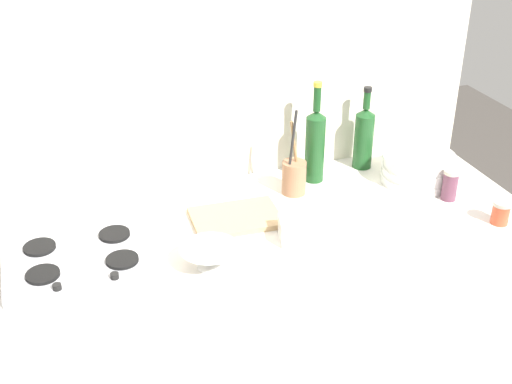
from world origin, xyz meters
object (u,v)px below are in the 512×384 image
at_px(wine_bottle_leftmost, 315,143).
at_px(condiment_jar_front, 501,212).
at_px(utensil_crock, 294,176).
at_px(condiment_jar_rear, 450,185).
at_px(wine_bottle_mid_left, 364,136).
at_px(mixing_bowl, 210,256).
at_px(butter_dish, 305,230).
at_px(plate_stack, 418,168).
at_px(cutting_board, 236,218).
at_px(stovetop_hob, 81,258).

height_order(wine_bottle_leftmost, condiment_jar_front, wine_bottle_leftmost).
distance_m(utensil_crock, condiment_jar_rear, 0.53).
relative_size(wine_bottle_mid_left, utensil_crock, 1.01).
bearing_deg(utensil_crock, mixing_bowl, -139.48).
bearing_deg(butter_dish, utensil_crock, 75.07).
relative_size(plate_stack, cutting_board, 0.94).
relative_size(plate_stack, utensil_crock, 0.86).
relative_size(stovetop_hob, cutting_board, 1.56).
bearing_deg(wine_bottle_leftmost, plate_stack, -19.96).
bearing_deg(stovetop_hob, condiment_jar_front, -9.47).
xyz_separation_m(wine_bottle_mid_left, condiment_jar_rear, (0.17, -0.32, -0.07)).
xyz_separation_m(wine_bottle_mid_left, utensil_crock, (-0.32, -0.11, -0.06)).
bearing_deg(condiment_jar_rear, mixing_bowl, -172.05).
bearing_deg(cutting_board, plate_stack, 4.28).
height_order(plate_stack, condiment_jar_rear, condiment_jar_rear).
bearing_deg(butter_dish, plate_stack, 23.39).
bearing_deg(mixing_bowl, plate_stack, 18.14).
height_order(butter_dish, condiment_jar_rear, condiment_jar_rear).
bearing_deg(plate_stack, utensil_crock, 172.65).
bearing_deg(stovetop_hob, wine_bottle_leftmost, 16.78).
bearing_deg(mixing_bowl, butter_dish, 8.61).
xyz_separation_m(utensil_crock, cutting_board, (-0.24, -0.11, -0.06)).
xyz_separation_m(wine_bottle_mid_left, butter_dish, (-0.39, -0.39, -0.09)).
height_order(plate_stack, condiment_jar_front, plate_stack).
xyz_separation_m(plate_stack, cutting_board, (-0.70, -0.05, -0.04)).
xyz_separation_m(condiment_jar_front, cutting_board, (-0.79, 0.29, -0.03)).
height_order(utensil_crock, cutting_board, utensil_crock).
relative_size(stovetop_hob, condiment_jar_front, 5.65).
distance_m(utensil_crock, cutting_board, 0.27).
bearing_deg(wine_bottle_leftmost, wine_bottle_mid_left, 10.37).
bearing_deg(stovetop_hob, wine_bottle_mid_left, 15.53).
bearing_deg(mixing_bowl, wine_bottle_leftmost, 39.07).
relative_size(plate_stack, butter_dish, 1.69).
relative_size(wine_bottle_leftmost, condiment_jar_front, 4.72).
distance_m(mixing_bowl, butter_dish, 0.32).
bearing_deg(wine_bottle_leftmost, mixing_bowl, -140.93).
distance_m(plate_stack, condiment_jar_rear, 0.16).
distance_m(stovetop_hob, utensil_crock, 0.77).
xyz_separation_m(plate_stack, mixing_bowl, (-0.85, -0.28, -0.01)).
height_order(butter_dish, cutting_board, butter_dish).
bearing_deg(cutting_board, mixing_bowl, -123.38).
xyz_separation_m(butter_dish, condiment_jar_front, (0.62, -0.11, 0.01)).
height_order(stovetop_hob, condiment_jar_front, condiment_jar_front).
relative_size(stovetop_hob, wine_bottle_mid_left, 1.42).
xyz_separation_m(wine_bottle_leftmost, condiment_jar_rear, (0.38, -0.28, -0.09)).
relative_size(utensil_crock, condiment_jar_front, 3.96).
xyz_separation_m(stovetop_hob, wine_bottle_leftmost, (0.85, 0.26, 0.13)).
relative_size(wine_bottle_mid_left, mixing_bowl, 1.80).
bearing_deg(butter_dish, condiment_jar_front, -10.43).
bearing_deg(wine_bottle_mid_left, butter_dish, -134.86).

